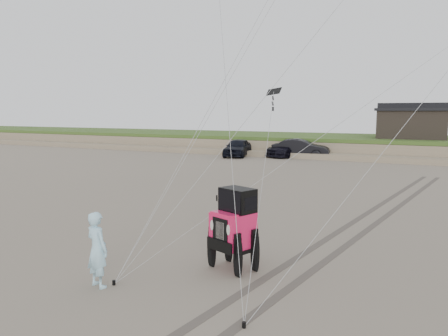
{
  "coord_description": "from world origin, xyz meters",
  "views": [
    {
      "loc": [
        4.57,
        -8.38,
        4.25
      ],
      "look_at": [
        -1.12,
        3.0,
        2.6
      ],
      "focal_mm": 35.0,
      "sensor_mm": 36.0,
      "label": 1
    }
  ],
  "objects": [
    {
      "name": "ground",
      "position": [
        0.0,
        0.0,
        0.0
      ],
      "size": [
        160.0,
        160.0,
        0.0
      ],
      "primitive_type": "plane",
      "color": "#6B6054",
      "rests_on": "ground"
    },
    {
      "name": "truck_b",
      "position": [
        -7.08,
        30.81,
        0.86
      ],
      "size": [
        5.44,
        2.58,
        1.72
      ],
      "primitive_type": "imported",
      "rotation": [
        0.0,
        0.0,
        1.72
      ],
      "color": "black",
      "rests_on": "ground"
    },
    {
      "name": "truck_c",
      "position": [
        -8.21,
        31.52,
        0.84
      ],
      "size": [
        4.28,
        6.25,
        1.68
      ],
      "primitive_type": "imported",
      "rotation": [
        0.0,
        0.0,
        -0.37
      ],
      "color": "black",
      "rests_on": "ground"
    },
    {
      "name": "jeep",
      "position": [
        -0.31,
        1.93,
        0.88
      ],
      "size": [
        3.63,
        5.17,
        1.77
      ],
      "primitive_type": null,
      "rotation": [
        0.0,
        0.0,
        -0.37
      ],
      "color": "#EC1C56",
      "rests_on": "ground"
    },
    {
      "name": "truck_a",
      "position": [
        -12.83,
        29.3,
        0.85
      ],
      "size": [
        2.94,
        5.29,
        1.7
      ],
      "primitive_type": "imported",
      "rotation": [
        0.0,
        0.0,
        0.2
      ],
      "color": "black",
      "rests_on": "ground"
    },
    {
      "name": "stake_aux",
      "position": [
        1.28,
        -0.91,
        0.06
      ],
      "size": [
        0.08,
        0.08,
        0.12
      ],
      "primitive_type": "cylinder",
      "color": "black",
      "rests_on": "ground"
    },
    {
      "name": "stake_main",
      "position": [
        -2.47,
        -0.38,
        0.06
      ],
      "size": [
        0.08,
        0.08,
        0.12
      ],
      "primitive_type": "cylinder",
      "color": "black",
      "rests_on": "ground"
    },
    {
      "name": "dune_ridge",
      "position": [
        0.0,
        37.5,
        0.82
      ],
      "size": [
        160.0,
        14.25,
        1.73
      ],
      "color": "#7A6B54",
      "rests_on": "ground"
    },
    {
      "name": "tire_tracks",
      "position": [
        2.0,
        8.0,
        0.0
      ],
      "size": [
        5.22,
        29.74,
        0.01
      ],
      "color": "#4C443D",
      "rests_on": "ground"
    },
    {
      "name": "man",
      "position": [
        -2.75,
        -0.61,
        0.93
      ],
      "size": [
        0.77,
        0.6,
        1.87
      ],
      "primitive_type": "imported",
      "rotation": [
        0.0,
        0.0,
        2.89
      ],
      "color": "#98DBEB",
      "rests_on": "ground"
    },
    {
      "name": "cabin",
      "position": [
        2.0,
        37.0,
        3.24
      ],
      "size": [
        6.4,
        5.4,
        3.35
      ],
      "color": "black",
      "rests_on": "dune_ridge"
    }
  ]
}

